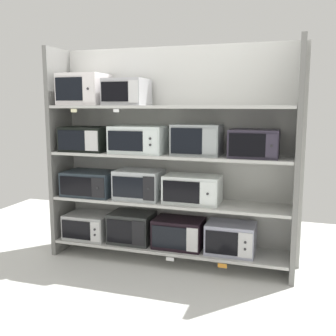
{
  "coord_description": "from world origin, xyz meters",
  "views": [
    {
      "loc": [
        1.24,
        -3.89,
        1.68
      ],
      "look_at": [
        0.0,
        0.0,
        1.03
      ],
      "focal_mm": 42.38,
      "sensor_mm": 36.0,
      "label": 1
    }
  ],
  "objects": [
    {
      "name": "ground",
      "position": [
        0.0,
        -1.0,
        -0.01
      ],
      "size": [
        6.51,
        6.0,
        0.02
      ],
      "primitive_type": "cube",
      "color": "silver"
    },
    {
      "name": "back_panel",
      "position": [
        0.0,
        0.25,
        1.14
      ],
      "size": [
        2.71,
        0.04,
        2.29
      ],
      "primitive_type": "cube",
      "color": "#B2B2AD",
      "rests_on": "ground"
    },
    {
      "name": "upright_left",
      "position": [
        -1.28,
        0.0,
        1.14
      ],
      "size": [
        0.05,
        0.46,
        2.29
      ],
      "primitive_type": "cube",
      "color": "slate",
      "rests_on": "ground"
    },
    {
      "name": "upright_right",
      "position": [
        1.28,
        0.0,
        1.14
      ],
      "size": [
        0.05,
        0.46,
        2.29
      ],
      "primitive_type": "cube",
      "color": "slate",
      "rests_on": "ground"
    },
    {
      "name": "shelf_0",
      "position": [
        0.0,
        0.0,
        0.16
      ],
      "size": [
        2.51,
        0.46,
        0.03
      ],
      "primitive_type": "cube",
      "color": "beige",
      "rests_on": "ground"
    },
    {
      "name": "microwave_0",
      "position": [
        -0.95,
        -0.0,
        0.32
      ],
      "size": [
        0.49,
        0.41,
        0.27
      ],
      "color": "#A2A3A3",
      "rests_on": "shelf_0"
    },
    {
      "name": "microwave_1",
      "position": [
        -0.42,
        -0.0,
        0.34
      ],
      "size": [
        0.46,
        0.36,
        0.33
      ],
      "color": "#2A2C2C",
      "rests_on": "shelf_0"
    },
    {
      "name": "microwave_2",
      "position": [
        0.12,
        -0.0,
        0.33
      ],
      "size": [
        0.52,
        0.35,
        0.31
      ],
      "color": "black",
      "rests_on": "shelf_0"
    },
    {
      "name": "microwave_3",
      "position": [
        0.67,
        -0.0,
        0.34
      ],
      "size": [
        0.49,
        0.36,
        0.31
      ],
      "color": "#989AAF",
      "rests_on": "shelf_0"
    },
    {
      "name": "price_tag_0",
      "position": [
        0.1,
        -0.23,
        0.13
      ],
      "size": [
        0.08,
        0.0,
        0.04
      ],
      "primitive_type": "cube",
      "color": "white"
    },
    {
      "name": "price_tag_1",
      "position": [
        0.63,
        -0.23,
        0.12
      ],
      "size": [
        0.09,
        0.0,
        0.04
      ],
      "primitive_type": "cube",
      "color": "orange"
    },
    {
      "name": "shelf_1",
      "position": [
        0.0,
        0.0,
        0.66
      ],
      "size": [
        2.51,
        0.46,
        0.03
      ],
      "primitive_type": "cube",
      "color": "beige"
    },
    {
      "name": "microwave_4",
      "position": [
        -0.91,
        -0.0,
        0.81
      ],
      "size": [
        0.56,
        0.42,
        0.27
      ],
      "color": "#27313A",
      "rests_on": "shelf_1"
    },
    {
      "name": "microwave_5",
      "position": [
        -0.33,
        -0.0,
        0.83
      ],
      "size": [
        0.49,
        0.37,
        0.31
      ],
      "color": "#B8BFC3",
      "rests_on": "shelf_1"
    },
    {
      "name": "microwave_6",
      "position": [
        0.27,
        -0.0,
        0.82
      ],
      "size": [
        0.58,
        0.34,
        0.28
      ],
      "color": "silver",
      "rests_on": "shelf_1"
    },
    {
      "name": "shelf_2",
      "position": [
        0.0,
        0.0,
        1.16
      ],
      "size": [
        2.51,
        0.46,
        0.03
      ],
      "primitive_type": "cube",
      "color": "beige"
    },
    {
      "name": "microwave_7",
      "position": [
        -0.94,
        -0.0,
        1.31
      ],
      "size": [
        0.5,
        0.41,
        0.26
      ],
      "color": "black",
      "rests_on": "shelf_2"
    },
    {
      "name": "microwave_8",
      "position": [
        -0.31,
        -0.0,
        1.32
      ],
      "size": [
        0.57,
        0.43,
        0.28
      ],
      "color": "silver",
      "rests_on": "shelf_2"
    },
    {
      "name": "microwave_9",
      "position": [
        0.31,
        -0.0,
        1.33
      ],
      "size": [
        0.49,
        0.34,
        0.31
      ],
      "color": "#989FA1",
      "rests_on": "shelf_2"
    },
    {
      "name": "microwave_10",
      "position": [
        0.88,
        -0.0,
        1.31
      ],
      "size": [
        0.47,
        0.39,
        0.27
      ],
      "color": "#2F2A38",
      "rests_on": "shelf_2"
    },
    {
      "name": "shelf_3",
      "position": [
        0.0,
        0.0,
        1.66
      ],
      "size": [
        2.51,
        0.46,
        0.03
      ],
      "primitive_type": "cube",
      "color": "beige"
    },
    {
      "name": "microwave_11",
      "position": [
        -0.95,
        -0.0,
        1.84
      ],
      "size": [
        0.48,
        0.43,
        0.34
      ],
      "color": "silver",
      "rests_on": "shelf_3"
    },
    {
      "name": "microwave_12",
      "position": [
        -0.45,
        -0.0,
        1.81
      ],
      "size": [
        0.42,
        0.39,
        0.27
      ],
      "color": "#B1B1B5",
      "rests_on": "shelf_3"
    },
    {
      "name": "price_tag_2",
      "position": [
        -0.95,
        -0.23,
        1.62
      ],
      "size": [
        0.07,
        0.0,
        0.04
      ],
      "primitive_type": "cube",
      "color": "beige"
    },
    {
      "name": "price_tag_3",
      "position": [
        -0.47,
        -0.23,
        1.62
      ],
      "size": [
        0.06,
        0.0,
        0.03
      ],
      "primitive_type": "cube",
      "color": "white"
    }
  ]
}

